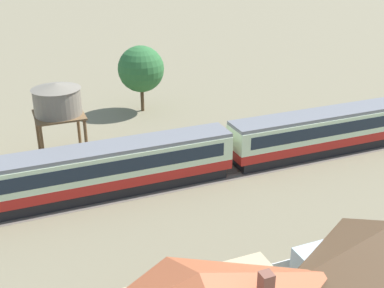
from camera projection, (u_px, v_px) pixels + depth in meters
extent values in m
plane|color=#7A7056|center=(40.00, 205.00, 35.14)|extent=(600.00, 600.00, 0.00)
cube|color=#AD1E19|center=(332.00, 137.00, 43.50)|extent=(20.07, 2.86, 0.80)
cube|color=beige|center=(334.00, 124.00, 42.96)|extent=(20.07, 2.86, 1.90)
cube|color=#192330|center=(334.00, 123.00, 42.92)|extent=(18.46, 2.90, 1.07)
cube|color=slate|center=(336.00, 112.00, 42.51)|extent=(20.07, 2.69, 0.30)
cube|color=black|center=(331.00, 146.00, 43.84)|extent=(19.27, 2.46, 0.88)
cylinder|color=black|center=(383.00, 133.00, 46.76)|extent=(0.90, 0.18, 0.90)
cylinder|color=black|center=(273.00, 161.00, 40.92)|extent=(0.90, 0.18, 0.90)
cylinder|color=black|center=(264.00, 155.00, 42.14)|extent=(0.90, 0.18, 0.90)
cube|color=#AD1E19|center=(105.00, 178.00, 36.21)|extent=(20.07, 2.86, 0.80)
cube|color=beige|center=(103.00, 162.00, 35.67)|extent=(20.07, 2.86, 1.90)
cube|color=#192330|center=(103.00, 161.00, 35.63)|extent=(18.46, 2.90, 1.07)
cube|color=slate|center=(102.00, 149.00, 35.23)|extent=(20.07, 2.69, 0.30)
cube|color=black|center=(105.00, 188.00, 36.55)|extent=(19.27, 2.46, 0.88)
cylinder|color=black|center=(190.00, 177.00, 38.26)|extent=(0.90, 0.18, 0.90)
cylinder|color=black|center=(183.00, 170.00, 39.47)|extent=(0.90, 0.18, 0.90)
cylinder|color=black|center=(14.00, 210.00, 33.63)|extent=(0.90, 0.18, 0.90)
cylinder|color=black|center=(13.00, 201.00, 34.85)|extent=(0.90, 0.18, 0.90)
cube|color=#665B51|center=(148.00, 185.00, 37.92)|extent=(132.05, 3.60, 0.01)
cube|color=#4C4238|center=(151.00, 189.00, 37.31)|extent=(132.05, 0.12, 0.04)
cube|color=#4C4238|center=(146.00, 181.00, 38.52)|extent=(132.05, 0.12, 0.04)
cylinder|color=brown|center=(79.00, 127.00, 43.87)|extent=(0.28, 0.28, 4.00)
cylinder|color=brown|center=(38.00, 133.00, 42.61)|extent=(0.28, 0.28, 4.00)
cylinder|color=brown|center=(86.00, 142.00, 40.82)|extent=(0.28, 0.28, 4.00)
cylinder|color=brown|center=(43.00, 148.00, 39.57)|extent=(0.28, 0.28, 4.00)
cube|color=brown|center=(59.00, 115.00, 40.88)|extent=(4.09, 4.09, 0.16)
cylinder|color=slate|center=(57.00, 101.00, 40.40)|extent=(3.95, 3.95, 2.23)
cone|color=slate|center=(56.00, 86.00, 39.85)|extent=(4.15, 4.15, 0.50)
cylinder|color=#4C3823|center=(142.00, 97.00, 53.31)|extent=(0.38, 0.38, 3.27)
sphere|color=#2D6633|center=(141.00, 69.00, 52.05)|extent=(5.03, 5.03, 5.03)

